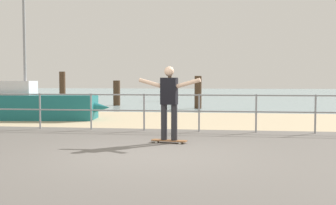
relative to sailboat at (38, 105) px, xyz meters
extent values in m
cube|color=#605B56|center=(5.21, -7.30, -0.52)|extent=(24.00, 10.00, 0.04)
cube|color=tan|center=(5.21, 0.70, -0.52)|extent=(24.00, 6.00, 0.04)
cube|color=#849EA3|center=(5.21, 28.70, -0.52)|extent=(72.00, 50.00, 0.04)
cylinder|color=gray|center=(1.35, -2.70, 0.00)|extent=(0.05, 0.05, 1.05)
cylinder|color=gray|center=(2.88, -2.70, 0.00)|extent=(0.05, 0.05, 1.05)
cylinder|color=gray|center=(4.42, -2.70, 0.00)|extent=(0.05, 0.05, 1.05)
cylinder|color=gray|center=(5.95, -2.70, 0.00)|extent=(0.05, 0.05, 1.05)
cylinder|color=gray|center=(7.49, -2.70, 0.00)|extent=(0.05, 0.05, 1.05)
cylinder|color=gray|center=(9.02, -2.70, 0.00)|extent=(0.05, 0.05, 1.05)
cylinder|color=gray|center=(4.42, -2.70, 0.50)|extent=(12.28, 0.04, 0.04)
cylinder|color=gray|center=(4.42, -2.70, 0.05)|extent=(12.28, 0.04, 0.04)
cube|color=#19666B|center=(-0.16, -0.02, -0.07)|extent=(4.52, 1.85, 0.90)
cone|color=#19666B|center=(2.03, 0.21, -0.07)|extent=(1.17, 0.87, 0.77)
cylinder|color=gray|center=(-0.46, -0.05, 2.58)|extent=(0.10, 0.10, 4.40)
cube|color=silver|center=(-0.76, -0.08, 0.63)|extent=(1.29, 1.02, 0.50)
cube|color=brown|center=(5.40, -4.80, -0.45)|extent=(0.82, 0.34, 0.02)
cylinder|color=silver|center=(5.69, -4.77, -0.49)|extent=(0.06, 0.04, 0.06)
cylinder|color=silver|center=(5.66, -4.93, -0.49)|extent=(0.06, 0.04, 0.06)
cylinder|color=silver|center=(5.14, -4.67, -0.49)|extent=(0.06, 0.04, 0.06)
cylinder|color=silver|center=(5.11, -4.83, -0.49)|extent=(0.06, 0.04, 0.06)
cylinder|color=#26262B|center=(5.52, -4.82, -0.04)|extent=(0.14, 0.14, 0.80)
cylinder|color=#26262B|center=(5.28, -4.78, -0.04)|extent=(0.14, 0.14, 0.80)
cube|color=black|center=(5.40, -4.80, 0.66)|extent=(0.39, 0.26, 0.60)
sphere|color=beige|center=(5.40, -4.80, 1.10)|extent=(0.22, 0.22, 0.22)
cylinder|color=beige|center=(5.84, -4.88, 0.84)|extent=(0.56, 0.19, 0.23)
cylinder|color=beige|center=(4.96, -4.72, 0.84)|extent=(0.56, 0.19, 0.23)
cylinder|color=#422D1E|center=(-1.56, 6.02, 0.41)|extent=(0.31, 0.31, 1.87)
cylinder|color=#422D1E|center=(0.76, 8.06, 0.18)|extent=(0.39, 0.39, 1.41)
cylinder|color=#422D1E|center=(3.08, 13.20, 0.38)|extent=(0.25, 0.25, 1.80)
cylinder|color=#422D1E|center=(5.39, 6.26, 0.30)|extent=(0.35, 0.35, 1.64)
camera|label=1|loc=(6.56, -13.68, 0.90)|focal=42.92mm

